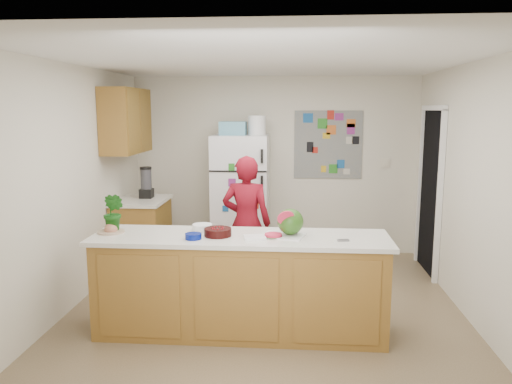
# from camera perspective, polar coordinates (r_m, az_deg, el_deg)

# --- Properties ---
(floor) EXTENTS (4.00, 4.50, 0.02)m
(floor) POSITION_cam_1_polar(r_m,az_deg,el_deg) (5.26, 1.05, -13.54)
(floor) COLOR brown
(floor) RESTS_ON ground
(wall_back) EXTENTS (4.00, 0.02, 2.50)m
(wall_back) POSITION_cam_1_polar(r_m,az_deg,el_deg) (7.14, 2.15, 3.06)
(wall_back) COLOR beige
(wall_back) RESTS_ON ground
(wall_left) EXTENTS (0.02, 4.50, 2.50)m
(wall_left) POSITION_cam_1_polar(r_m,az_deg,el_deg) (5.41, -20.69, 0.39)
(wall_left) COLOR beige
(wall_left) RESTS_ON ground
(wall_right) EXTENTS (0.02, 4.50, 2.50)m
(wall_right) POSITION_cam_1_polar(r_m,az_deg,el_deg) (5.20, 23.82, -0.15)
(wall_right) COLOR beige
(wall_right) RESTS_ON ground
(ceiling) EXTENTS (4.00, 4.50, 0.02)m
(ceiling) POSITION_cam_1_polar(r_m,az_deg,el_deg) (4.86, 1.15, 14.94)
(ceiling) COLOR white
(ceiling) RESTS_ON wall_back
(doorway) EXTENTS (0.03, 0.85, 2.04)m
(doorway) POSITION_cam_1_polar(r_m,az_deg,el_deg) (6.59, 19.36, -0.03)
(doorway) COLOR black
(doorway) RESTS_ON ground
(peninsula_base) EXTENTS (2.60, 0.62, 0.88)m
(peninsula_base) POSITION_cam_1_polar(r_m,az_deg,el_deg) (4.65, -1.80, -10.75)
(peninsula_base) COLOR brown
(peninsula_base) RESTS_ON floor
(peninsula_top) EXTENTS (2.68, 0.70, 0.04)m
(peninsula_top) POSITION_cam_1_polar(r_m,az_deg,el_deg) (4.51, -1.84, -5.26)
(peninsula_top) COLOR silver
(peninsula_top) RESTS_ON peninsula_base
(side_counter_base) EXTENTS (0.60, 0.80, 0.86)m
(side_counter_base) POSITION_cam_1_polar(r_m,az_deg,el_deg) (6.69, -12.89, -4.76)
(side_counter_base) COLOR brown
(side_counter_base) RESTS_ON floor
(side_counter_top) EXTENTS (0.64, 0.84, 0.04)m
(side_counter_top) POSITION_cam_1_polar(r_m,az_deg,el_deg) (6.59, -13.04, -0.97)
(side_counter_top) COLOR silver
(side_counter_top) RESTS_ON side_counter_base
(upper_cabinets) EXTENTS (0.35, 1.00, 0.80)m
(upper_cabinets) POSITION_cam_1_polar(r_m,az_deg,el_deg) (6.48, -14.61, 7.87)
(upper_cabinets) COLOR brown
(upper_cabinets) RESTS_ON wall_left
(refrigerator) EXTENTS (0.75, 0.70, 1.70)m
(refrigerator) POSITION_cam_1_polar(r_m,az_deg,el_deg) (6.86, -1.75, -0.58)
(refrigerator) COLOR silver
(refrigerator) RESTS_ON floor
(fridge_top_bin) EXTENTS (0.35, 0.28, 0.18)m
(fridge_top_bin) POSITION_cam_1_polar(r_m,az_deg,el_deg) (6.77, -2.64, 7.29)
(fridge_top_bin) COLOR #5999B2
(fridge_top_bin) RESTS_ON refrigerator
(photo_collage) EXTENTS (0.95, 0.01, 0.95)m
(photo_collage) POSITION_cam_1_polar(r_m,az_deg,el_deg) (7.10, 8.24, 5.36)
(photo_collage) COLOR slate
(photo_collage) RESTS_ON wall_back
(person) EXTENTS (0.59, 0.42, 1.54)m
(person) POSITION_cam_1_polar(r_m,az_deg,el_deg) (5.67, -1.10, -3.56)
(person) COLOR maroon
(person) RESTS_ON floor
(blender_appliance) EXTENTS (0.14, 0.14, 0.38)m
(blender_appliance) POSITION_cam_1_polar(r_m,az_deg,el_deg) (6.64, -12.43, 0.96)
(blender_appliance) COLOR black
(blender_appliance) RESTS_ON side_counter_top
(cutting_board) EXTENTS (0.42, 0.35, 0.01)m
(cutting_board) POSITION_cam_1_polar(r_m,az_deg,el_deg) (4.49, 3.16, -4.99)
(cutting_board) COLOR white
(cutting_board) RESTS_ON peninsula_top
(watermelon) EXTENTS (0.23, 0.23, 0.23)m
(watermelon) POSITION_cam_1_polar(r_m,az_deg,el_deg) (4.48, 3.95, -3.40)
(watermelon) COLOR #224F13
(watermelon) RESTS_ON cutting_board
(watermelon_slice) EXTENTS (0.15, 0.15, 0.02)m
(watermelon_slice) POSITION_cam_1_polar(r_m,az_deg,el_deg) (4.44, 1.98, -4.92)
(watermelon_slice) COLOR red
(watermelon_slice) RESTS_ON cutting_board
(cherry_bowl) EXTENTS (0.26, 0.26, 0.07)m
(cherry_bowl) POSITION_cam_1_polar(r_m,az_deg,el_deg) (4.50, -4.38, -4.59)
(cherry_bowl) COLOR black
(cherry_bowl) RESTS_ON peninsula_top
(white_bowl) EXTENTS (0.20, 0.20, 0.06)m
(white_bowl) POSITION_cam_1_polar(r_m,az_deg,el_deg) (4.71, -6.15, -4.04)
(white_bowl) COLOR white
(white_bowl) RESTS_ON peninsula_top
(cobalt_bowl) EXTENTS (0.15, 0.15, 0.05)m
(cobalt_bowl) POSITION_cam_1_polar(r_m,az_deg,el_deg) (4.42, -7.18, -5.04)
(cobalt_bowl) COLOR #031064
(cobalt_bowl) RESTS_ON peninsula_top
(plate) EXTENTS (0.26, 0.26, 0.02)m
(plate) POSITION_cam_1_polar(r_m,az_deg,el_deg) (4.80, -16.24, -4.38)
(plate) COLOR tan
(plate) RESTS_ON peninsula_top
(paper_towel) EXTENTS (0.22, 0.20, 0.02)m
(paper_towel) POSITION_cam_1_polar(r_m,az_deg,el_deg) (4.40, -0.14, -5.21)
(paper_towel) COLOR white
(paper_towel) RESTS_ON peninsula_top
(keys) EXTENTS (0.11, 0.06, 0.01)m
(keys) POSITION_cam_1_polar(r_m,az_deg,el_deg) (4.39, 9.93, -5.47)
(keys) COLOR slate
(keys) RESTS_ON peninsula_top
(potted_plant) EXTENTS (0.25, 0.23, 0.36)m
(potted_plant) POSITION_cam_1_polar(r_m,az_deg,el_deg) (4.78, -15.95, -2.28)
(potted_plant) COLOR #114010
(potted_plant) RESTS_ON peninsula_top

